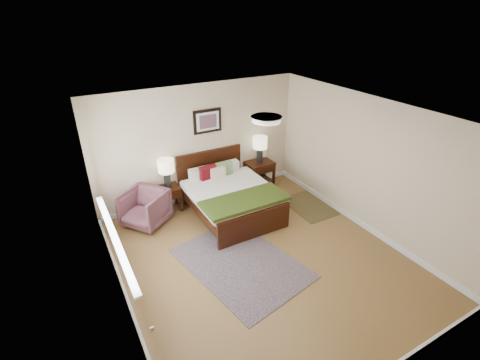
{
  "coord_description": "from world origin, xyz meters",
  "views": [
    {
      "loc": [
        -2.61,
        -3.9,
        3.91
      ],
      "look_at": [
        0.12,
        0.96,
        1.05
      ],
      "focal_mm": 26.0,
      "sensor_mm": 36.0,
      "label": 1
    }
  ],
  "objects_px": {
    "nightstand_right": "(260,172)",
    "lamp_left": "(166,168)",
    "bed": "(229,192)",
    "rug_persian": "(241,263)",
    "armchair": "(145,208)",
    "nightstand_left": "(169,193)",
    "lamp_right": "(260,145)"
  },
  "relations": [
    {
      "from": "nightstand_right",
      "to": "rug_persian",
      "type": "distance_m",
      "value": 2.83
    },
    {
      "from": "lamp_left",
      "to": "rug_persian",
      "type": "height_order",
      "value": "lamp_left"
    },
    {
      "from": "rug_persian",
      "to": "armchair",
      "type": "bearing_deg",
      "value": 107.39
    },
    {
      "from": "bed",
      "to": "lamp_left",
      "type": "distance_m",
      "value": 1.35
    },
    {
      "from": "bed",
      "to": "lamp_right",
      "type": "bearing_deg",
      "value": 32.08
    },
    {
      "from": "nightstand_left",
      "to": "rug_persian",
      "type": "height_order",
      "value": "nightstand_left"
    },
    {
      "from": "nightstand_right",
      "to": "lamp_right",
      "type": "height_order",
      "value": "lamp_right"
    },
    {
      "from": "bed",
      "to": "rug_persian",
      "type": "height_order",
      "value": "bed"
    },
    {
      "from": "rug_persian",
      "to": "nightstand_right",
      "type": "bearing_deg",
      "value": 40.69
    },
    {
      "from": "nightstand_right",
      "to": "lamp_left",
      "type": "bearing_deg",
      "value": 179.64
    },
    {
      "from": "armchair",
      "to": "rug_persian",
      "type": "bearing_deg",
      "value": -8.84
    },
    {
      "from": "nightstand_right",
      "to": "lamp_left",
      "type": "xyz_separation_m",
      "value": [
        -2.2,
        0.01,
        0.59
      ]
    },
    {
      "from": "nightstand_right",
      "to": "armchair",
      "type": "distance_m",
      "value": 2.8
    },
    {
      "from": "lamp_right",
      "to": "rug_persian",
      "type": "relative_size",
      "value": 0.28
    },
    {
      "from": "bed",
      "to": "lamp_right",
      "type": "distance_m",
      "value": 1.49
    },
    {
      "from": "bed",
      "to": "rug_persian",
      "type": "xyz_separation_m",
      "value": [
        -0.57,
        -1.47,
        -0.48
      ]
    },
    {
      "from": "nightstand_left",
      "to": "nightstand_right",
      "type": "xyz_separation_m",
      "value": [
        2.2,
        0.01,
        -0.04
      ]
    },
    {
      "from": "lamp_right",
      "to": "bed",
      "type": "bearing_deg",
      "value": -147.92
    },
    {
      "from": "nightstand_left",
      "to": "lamp_right",
      "type": "height_order",
      "value": "lamp_right"
    },
    {
      "from": "bed",
      "to": "armchair",
      "type": "bearing_deg",
      "value": 163.84
    },
    {
      "from": "lamp_left",
      "to": "lamp_right",
      "type": "bearing_deg",
      "value": 0.0
    },
    {
      "from": "nightstand_right",
      "to": "armchair",
      "type": "xyz_separation_m",
      "value": [
        -2.78,
        -0.26,
        -0.02
      ]
    },
    {
      "from": "armchair",
      "to": "lamp_right",
      "type": "bearing_deg",
      "value": 58.46
    },
    {
      "from": "lamp_left",
      "to": "lamp_right",
      "type": "xyz_separation_m",
      "value": [
        2.2,
        0.0,
        0.08
      ]
    },
    {
      "from": "nightstand_left",
      "to": "rug_persian",
      "type": "distance_m",
      "value": 2.27
    },
    {
      "from": "nightstand_left",
      "to": "lamp_right",
      "type": "relative_size",
      "value": 0.88
    },
    {
      "from": "bed",
      "to": "lamp_left",
      "type": "xyz_separation_m",
      "value": [
        -1.03,
        0.74,
        0.47
      ]
    },
    {
      "from": "lamp_left",
      "to": "rug_persian",
      "type": "relative_size",
      "value": 0.28
    },
    {
      "from": "lamp_left",
      "to": "nightstand_right",
      "type": "bearing_deg",
      "value": -0.36
    },
    {
      "from": "nightstand_left",
      "to": "lamp_right",
      "type": "xyz_separation_m",
      "value": [
        2.2,
        0.02,
        0.62
      ]
    },
    {
      "from": "nightstand_left",
      "to": "lamp_left",
      "type": "distance_m",
      "value": 0.55
    },
    {
      "from": "nightstand_left",
      "to": "nightstand_right",
      "type": "bearing_deg",
      "value": 0.15
    }
  ]
}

